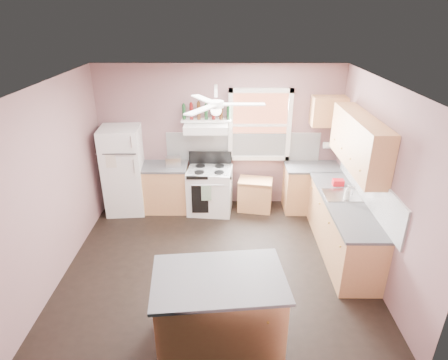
{
  "coord_description": "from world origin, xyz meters",
  "views": [
    {
      "loc": [
        0.13,
        -4.73,
        3.56
      ],
      "look_at": [
        0.1,
        0.3,
        1.25
      ],
      "focal_mm": 30.0,
      "sensor_mm": 36.0,
      "label": 1
    }
  ],
  "objects_px": {
    "cart": "(255,195)",
    "island": "(219,310)",
    "toaster": "(173,162)",
    "stove": "(210,190)",
    "refrigerator": "(124,171)"
  },
  "relations": [
    {
      "from": "cart",
      "to": "island",
      "type": "distance_m",
      "value": 3.22
    },
    {
      "from": "toaster",
      "to": "stove",
      "type": "xyz_separation_m",
      "value": [
        0.67,
        -0.06,
        -0.56
      ]
    },
    {
      "from": "stove",
      "to": "refrigerator",
      "type": "bearing_deg",
      "value": -175.49
    },
    {
      "from": "cart",
      "to": "island",
      "type": "bearing_deg",
      "value": -91.63
    },
    {
      "from": "toaster",
      "to": "island",
      "type": "bearing_deg",
      "value": -82.66
    },
    {
      "from": "refrigerator",
      "to": "island",
      "type": "xyz_separation_m",
      "value": [
        1.83,
        -3.12,
        -0.39
      ]
    },
    {
      "from": "refrigerator",
      "to": "cart",
      "type": "bearing_deg",
      "value": -3.93
    },
    {
      "from": "stove",
      "to": "island",
      "type": "xyz_separation_m",
      "value": [
        0.23,
        -3.09,
        0.0
      ]
    },
    {
      "from": "stove",
      "to": "cart",
      "type": "bearing_deg",
      "value": 9.65
    },
    {
      "from": "refrigerator",
      "to": "toaster",
      "type": "distance_m",
      "value": 0.94
    },
    {
      "from": "stove",
      "to": "island",
      "type": "relative_size",
      "value": 0.63
    },
    {
      "from": "cart",
      "to": "island",
      "type": "relative_size",
      "value": 0.45
    },
    {
      "from": "refrigerator",
      "to": "stove",
      "type": "relative_size",
      "value": 1.91
    },
    {
      "from": "stove",
      "to": "island",
      "type": "height_order",
      "value": "same"
    },
    {
      "from": "stove",
      "to": "island",
      "type": "bearing_deg",
      "value": -80.16
    }
  ]
}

